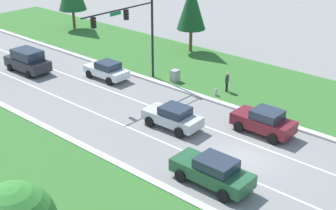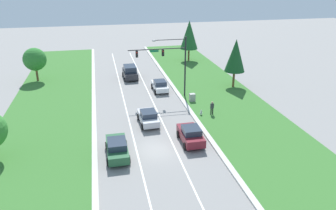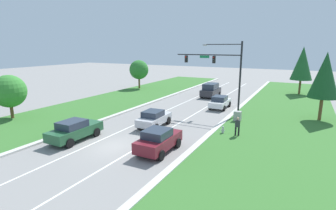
% 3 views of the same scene
% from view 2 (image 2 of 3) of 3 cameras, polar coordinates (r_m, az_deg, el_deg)
% --- Properties ---
extents(ground_plane, '(160.00, 160.00, 0.00)m').
position_cam_2_polar(ground_plane, '(31.06, -2.10, -7.86)').
color(ground_plane, gray).
extents(curb_strip_right, '(0.50, 90.00, 0.15)m').
position_cam_2_polar(curb_strip_right, '(32.34, 7.87, -6.62)').
color(curb_strip_right, beige).
rests_on(curb_strip_right, ground_plane).
extents(curb_strip_left, '(0.50, 90.00, 0.15)m').
position_cam_2_polar(curb_strip_left, '(30.70, -12.65, -8.67)').
color(curb_strip_left, beige).
rests_on(curb_strip_left, ground_plane).
extents(grass_verge_right, '(10.00, 90.00, 0.08)m').
position_cam_2_polar(grass_verge_right, '(34.38, 16.17, -5.57)').
color(grass_verge_right, '#38702D').
rests_on(grass_verge_right, ground_plane).
extents(grass_verge_left, '(10.00, 90.00, 0.08)m').
position_cam_2_polar(grass_verge_left, '(31.34, -22.39, -9.33)').
color(grass_verge_left, '#38702D').
rests_on(grass_verge_left, ground_plane).
extents(lane_stripe_inner_left, '(0.14, 81.00, 0.01)m').
position_cam_2_polar(lane_stripe_inner_left, '(30.84, -5.42, -8.18)').
color(lane_stripe_inner_left, white).
rests_on(lane_stripe_inner_left, ground_plane).
extents(lane_stripe_inner_right, '(0.14, 81.00, 0.01)m').
position_cam_2_polar(lane_stripe_inner_right, '(31.37, 1.17, -7.51)').
color(lane_stripe_inner_right, white).
rests_on(lane_stripe_inner_right, ground_plane).
extents(traffic_signal_mast, '(7.46, 0.41, 8.00)m').
position_cam_2_polar(traffic_signal_mast, '(42.12, 0.26, 8.14)').
color(traffic_signal_mast, black).
rests_on(traffic_signal_mast, ground_plane).
extents(silver_sedan, '(2.09, 4.23, 1.60)m').
position_cam_2_polar(silver_sedan, '(35.81, -3.47, -2.12)').
color(silver_sedan, silver).
rests_on(silver_sedan, ground_plane).
extents(burgundy_sedan, '(2.04, 4.16, 1.73)m').
position_cam_2_polar(burgundy_sedan, '(31.98, 3.97, -5.16)').
color(burgundy_sedan, maroon).
rests_on(burgundy_sedan, ground_plane).
extents(forest_sedan, '(2.03, 4.66, 1.69)m').
position_cam_2_polar(forest_sedan, '(30.00, -8.86, -7.39)').
color(forest_sedan, '#235633').
rests_on(forest_sedan, ground_plane).
extents(charcoal_suv, '(2.25, 4.58, 2.05)m').
position_cam_2_polar(charcoal_suv, '(51.65, -6.64, 5.73)').
color(charcoal_suv, '#28282D').
rests_on(charcoal_suv, ground_plane).
extents(white_sedan, '(1.97, 4.17, 1.56)m').
position_cam_2_polar(white_sedan, '(45.87, -1.44, 3.42)').
color(white_sedan, white).
rests_on(white_sedan, ground_plane).
extents(utility_cabinet, '(0.70, 0.60, 1.07)m').
position_cam_2_polar(utility_cabinet, '(42.18, 4.25, 1.29)').
color(utility_cabinet, '#9E9E99').
rests_on(utility_cabinet, ground_plane).
extents(pedestrian, '(0.44, 0.35, 1.69)m').
position_cam_2_polar(pedestrian, '(38.29, 7.68, -0.45)').
color(pedestrian, black).
rests_on(pedestrian, ground_plane).
extents(fire_hydrant, '(0.34, 0.20, 0.70)m').
position_cam_2_polar(fire_hydrant, '(38.25, 5.78, -1.34)').
color(fire_hydrant, '#B7B7BC').
rests_on(fire_hydrant, ground_plane).
extents(conifer_near_right_tree, '(3.20, 3.20, 7.48)m').
position_cam_2_polar(conifer_near_right_tree, '(61.00, 3.71, 12.11)').
color(conifer_near_right_tree, brown).
rests_on(conifer_near_right_tree, ground_plane).
extents(oak_near_left_tree, '(3.40, 3.40, 5.12)m').
position_cam_2_polar(oak_near_left_tree, '(53.19, -22.20, 7.37)').
color(oak_near_left_tree, brown).
rests_on(oak_near_left_tree, ground_plane).
extents(conifer_far_right_tree, '(2.86, 2.86, 6.97)m').
position_cam_2_polar(conifer_far_right_tree, '(47.27, 11.66, 8.43)').
color(conifer_far_right_tree, brown).
rests_on(conifer_far_right_tree, ground_plane).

